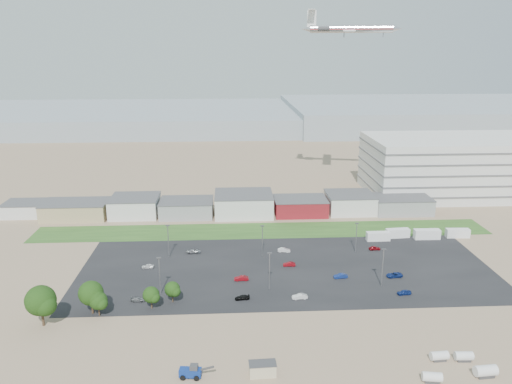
{
  "coord_description": "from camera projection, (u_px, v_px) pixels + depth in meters",
  "views": [
    {
      "loc": [
        -11.1,
        -113.73,
        62.13
      ],
      "look_at": [
        -3.83,
        22.0,
        22.94
      ],
      "focal_mm": 35.0,
      "sensor_mm": 36.0,
      "label": 1
    }
  ],
  "objects": [
    {
      "name": "lightpole_back_m",
      "position": [
        262.0,
        241.0,
        153.94
      ],
      "size": [
        1.17,
        0.49,
        9.97
      ],
      "primitive_type": null,
      "color": "slate",
      "rests_on": "ground"
    },
    {
      "name": "telehandler",
      "position": [
        190.0,
        371.0,
        97.45
      ],
      "size": [
        7.12,
        3.06,
        2.88
      ],
      "primitive_type": null,
      "rotation": [
        0.0,
        0.0,
        -0.11
      ],
      "color": "navy",
      "rests_on": "ground"
    },
    {
      "name": "storage_tank_sw",
      "position": [
        432.0,
        377.0,
        96.25
      ],
      "size": [
        3.97,
        2.44,
        2.23
      ],
      "primitive_type": null,
      "rotation": [
        0.0,
        0.0,
        -0.16
      ],
      "color": "silver",
      "rests_on": "ground"
    },
    {
      "name": "parking_lot",
      "position": [
        286.0,
        268.0,
        146.35
      ],
      "size": [
        120.0,
        50.0,
        0.01
      ],
      "primitive_type": "cube",
      "color": "black",
      "rests_on": "ground"
    },
    {
      "name": "lightpole_back_r",
      "position": [
        356.0,
        238.0,
        156.86
      ],
      "size": [
        1.14,
        0.48,
        9.72
      ],
      "primitive_type": null,
      "color": "slate",
      "rests_on": "ground"
    },
    {
      "name": "parked_car_1",
      "position": [
        341.0,
        276.0,
        140.03
      ],
      "size": [
        4.06,
        1.84,
        1.29
      ],
      "primitive_type": "imported",
      "rotation": [
        0.0,
        0.0,
        -1.45
      ],
      "color": "navy",
      "rests_on": "ground"
    },
    {
      "name": "box_trailer_d",
      "position": [
        458.0,
        233.0,
        170.24
      ],
      "size": [
        7.99,
        2.82,
        2.96
      ],
      "primitive_type": null,
      "rotation": [
        0.0,
        0.0,
        -0.05
      ],
      "color": "silver",
      "rests_on": "ground"
    },
    {
      "name": "lightpole_back_l",
      "position": [
        168.0,
        241.0,
        153.1
      ],
      "size": [
        1.22,
        0.51,
        10.38
      ],
      "primitive_type": null,
      "color": "slate",
      "rests_on": "ground"
    },
    {
      "name": "lightpole_front_m",
      "position": [
        269.0,
        271.0,
        132.48
      ],
      "size": [
        1.23,
        0.51,
        10.49
      ],
      "primitive_type": null,
      "color": "slate",
      "rests_on": "ground"
    },
    {
      "name": "grass_strip",
      "position": [
        262.0,
        231.0,
        176.8
      ],
      "size": [
        160.0,
        16.0,
        0.02
      ],
      "primitive_type": "cube",
      "color": "#2A4F1D",
      "rests_on": "ground"
    },
    {
      "name": "tree_left",
      "position": [
        91.0,
        296.0,
        120.19
      ],
      "size": [
        6.39,
        6.39,
        9.58
      ],
      "primitive_type": null,
      "color": "black",
      "rests_on": "ground"
    },
    {
      "name": "parked_car_2",
      "position": [
        404.0,
        292.0,
        130.66
      ],
      "size": [
        3.83,
        1.87,
        1.26
      ],
      "primitive_type": "imported",
      "rotation": [
        0.0,
        0.0,
        -1.46
      ],
      "color": "navy",
      "rests_on": "ground"
    },
    {
      "name": "ground",
      "position": [
        276.0,
        302.0,
        126.91
      ],
      "size": [
        700.0,
        700.0,
        0.0
      ],
      "primitive_type": "plane",
      "color": "#826C53",
      "rests_on": "ground"
    },
    {
      "name": "parked_car_4",
      "position": [
        241.0,
        278.0,
        138.58
      ],
      "size": [
        4.04,
        1.53,
        1.32
      ],
      "primitive_type": "imported",
      "rotation": [
        0.0,
        0.0,
        -1.54
      ],
      "color": "maroon",
      "rests_on": "ground"
    },
    {
      "name": "tree_near",
      "position": [
        172.0,
        291.0,
        126.12
      ],
      "size": [
        4.21,
        4.21,
        6.31
      ],
      "primitive_type": null,
      "color": "black",
      "rests_on": "ground"
    },
    {
      "name": "tree_right",
      "position": [
        151.0,
        296.0,
        122.91
      ],
      "size": [
        4.39,
        4.39,
        6.59
      ],
      "primitive_type": null,
      "color": "black",
      "rests_on": "ground"
    },
    {
      "name": "parked_car_13",
      "position": [
        300.0,
        296.0,
        128.42
      ],
      "size": [
        4.06,
        1.66,
        1.31
      ],
      "primitive_type": "imported",
      "rotation": [
        0.0,
        0.0,
        -1.5
      ],
      "color": "silver",
      "rests_on": "ground"
    },
    {
      "name": "parked_car_0",
      "position": [
        394.0,
        275.0,
        140.7
      ],
      "size": [
        4.67,
        2.46,
        1.25
      ],
      "primitive_type": "imported",
      "rotation": [
        0.0,
        0.0,
        -1.48
      ],
      "color": "navy",
      "rests_on": "ground"
    },
    {
      "name": "storage_tank_nw",
      "position": [
        439.0,
        356.0,
        102.94
      ],
      "size": [
        3.75,
        2.06,
        2.18
      ],
      "primitive_type": null,
      "rotation": [
        0.0,
        0.0,
        0.07
      ],
      "color": "silver",
      "rests_on": "ground"
    },
    {
      "name": "hills_backdrop",
      "position": [
        289.0,
        118.0,
        429.96
      ],
      "size": [
        700.0,
        200.0,
        9.0
      ],
      "primitive_type": null,
      "color": "gray",
      "rests_on": "ground"
    },
    {
      "name": "tree_far_left",
      "position": [
        41.0,
        304.0,
        114.68
      ],
      "size": [
        7.53,
        7.53,
        11.3
      ],
      "primitive_type": null,
      "color": "black",
      "rests_on": "ground"
    },
    {
      "name": "storage_tank_se",
      "position": [
        486.0,
        371.0,
        97.81
      ],
      "size": [
        4.51,
        2.51,
        2.61
      ],
      "primitive_type": null,
      "rotation": [
        0.0,
        0.0,
        0.08
      ],
      "color": "silver",
      "rests_on": "ground"
    },
    {
      "name": "parked_car_10",
      "position": [
        138.0,
        299.0,
        127.21
      ],
      "size": [
        3.82,
        1.77,
        1.08
      ],
      "primitive_type": "imported",
      "rotation": [
        0.0,
        0.0,
        1.5
      ],
      "color": "#595B5E",
      "rests_on": "ground"
    },
    {
      "name": "tree_mid",
      "position": [
        98.0,
        302.0,
        119.55
      ],
      "size": [
        4.72,
        4.72,
        7.08
      ],
      "primitive_type": null,
      "color": "black",
      "rests_on": "ground"
    },
    {
      "name": "box_trailer_b",
      "position": [
        398.0,
        233.0,
        170.17
      ],
      "size": [
        8.18,
        3.17,
        3.0
      ],
      "primitive_type": null,
      "rotation": [
        0.0,
        0.0,
        0.09
      ],
      "color": "silver",
      "rests_on": "ground"
    },
    {
      "name": "storage_tank_ne",
      "position": [
        464.0,
        356.0,
        102.83
      ],
      "size": [
        3.76,
        2.01,
        2.21
      ],
      "primitive_type": null,
      "rotation": [
        0.0,
        0.0,
        -0.05
      ],
      "color": "silver",
      "rests_on": "ground"
    },
    {
      "name": "parked_car_11",
      "position": [
        284.0,
        250.0,
        158.0
      ],
      "size": [
        4.09,
        1.87,
        1.3
      ],
      "primitive_type": "imported",
      "rotation": [
        0.0,
        0.0,
        1.44
      ],
      "color": "silver",
      "rests_on": "ground"
    },
    {
      "name": "parked_car_3",
      "position": [
        242.0,
        297.0,
        128.15
      ],
      "size": [
        3.95,
        1.92,
        1.11
      ],
      "primitive_type": "imported",
      "rotation": [
        0.0,
        0.0,
        -1.47
      ],
      "color": "black",
      "rests_on": "ground"
    },
    {
      "name": "box_trailer_c",
      "position": [
        427.0,
        234.0,
        168.84
      ],
      "size": [
        8.71,
        2.81,
        3.26
      ],
      "primitive_type": null,
      "rotation": [
        0.0,
        0.0,
        -0.01
      ],
      "color": "silver",
      "rests_on": "ground"
    },
    {
      "name": "lightpole_front_r",
      "position": [
        382.0,
        267.0,
        134.28
      ],
      "size": [
        1.26,
        0.53,
        10.75
      ],
      "primitive_type": null,
      "color": "slate",
      "rests_on": "ground"
    },
    {
      "name": "parked_car_9",
      "position": [
        194.0,
        251.0,
        157.19
      ],
      "size": [
        4.6,
        2.4,
        1.24
      ],
      "primitive_type": "imported",
      "rotation": [
        0.0,
        0.0,
        1.65
      ],
      "color": "#A5A5AA",
      "rests_on": "ground"
    },
    {
      "name": "lightpole_front_l",
      "position": [
        160.0,
        276.0,
        129.88
      ],
      "size": [
        1.21,
        0.51,
        10.31
      ],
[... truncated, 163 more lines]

